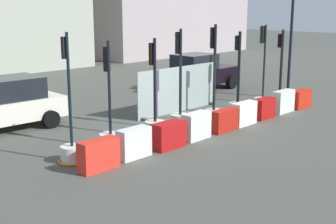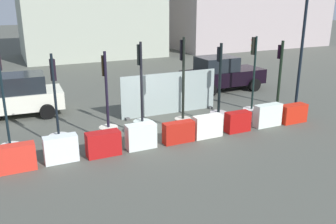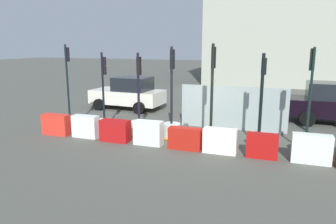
{
  "view_description": "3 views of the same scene",
  "coord_description": "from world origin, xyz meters",
  "px_view_note": "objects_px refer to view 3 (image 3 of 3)",
  "views": [
    {
      "loc": [
        -12.38,
        -10.68,
        4.25
      ],
      "look_at": [
        -1.49,
        -0.05,
        0.75
      ],
      "focal_mm": 49.49,
      "sensor_mm": 36.0,
      "label": 1
    },
    {
      "loc": [
        -5.35,
        -12.26,
        5.05
      ],
      "look_at": [
        0.08,
        -0.32,
        0.87
      ],
      "focal_mm": 39.26,
      "sensor_mm": 36.0,
      "label": 2
    },
    {
      "loc": [
        3.09,
        -11.36,
        3.58
      ],
      "look_at": [
        -1.2,
        0.53,
        0.88
      ],
      "focal_mm": 33.93,
      "sensor_mm": 36.0,
      "label": 3
    }
  ],
  "objects_px": {
    "traffic_light_0": "(70,117)",
    "construction_barrier_4": "(185,139)",
    "traffic_light_5": "(259,130)",
    "construction_barrier_3": "(148,133)",
    "traffic_light_4": "(211,129)",
    "construction_barrier_0": "(56,125)",
    "construction_barrier_1": "(86,126)",
    "traffic_light_2": "(139,123)",
    "construction_barrier_2": "(115,131)",
    "traffic_light_1": "(104,118)",
    "construction_barrier_5": "(220,141)",
    "traffic_light_3": "(172,125)",
    "construction_barrier_7": "(312,149)",
    "construction_barrier_6": "(262,146)",
    "traffic_light_6": "(306,137)",
    "car_white_van": "(129,93)"
  },
  "relations": [
    {
      "from": "traffic_light_4",
      "to": "traffic_light_3",
      "type": "bearing_deg",
      "value": 172.73
    },
    {
      "from": "construction_barrier_0",
      "to": "construction_barrier_3",
      "type": "bearing_deg",
      "value": 1.06
    },
    {
      "from": "traffic_light_2",
      "to": "traffic_light_5",
      "type": "bearing_deg",
      "value": 0.79
    },
    {
      "from": "traffic_light_4",
      "to": "traffic_light_6",
      "type": "distance_m",
      "value": 3.23
    },
    {
      "from": "traffic_light_5",
      "to": "construction_barrier_0",
      "type": "xyz_separation_m",
      "value": [
        -7.8,
        -1.18,
        -0.19
      ]
    },
    {
      "from": "traffic_light_4",
      "to": "construction_barrier_6",
      "type": "xyz_separation_m",
      "value": [
        1.89,
        -0.96,
        -0.15
      ]
    },
    {
      "from": "construction_barrier_3",
      "to": "car_white_van",
      "type": "bearing_deg",
      "value": 122.55
    },
    {
      "from": "traffic_light_1",
      "to": "construction_barrier_6",
      "type": "relative_size",
      "value": 3.3
    },
    {
      "from": "traffic_light_1",
      "to": "traffic_light_3",
      "type": "xyz_separation_m",
      "value": [
        3.04,
        -0.07,
        -0.05
      ]
    },
    {
      "from": "traffic_light_0",
      "to": "construction_barrier_4",
      "type": "distance_m",
      "value": 5.63
    },
    {
      "from": "construction_barrier_1",
      "to": "construction_barrier_6",
      "type": "xyz_separation_m",
      "value": [
        6.65,
        -0.03,
        -0.04
      ]
    },
    {
      "from": "construction_barrier_6",
      "to": "construction_barrier_1",
      "type": "bearing_deg",
      "value": 179.76
    },
    {
      "from": "traffic_light_6",
      "to": "construction_barrier_6",
      "type": "distance_m",
      "value": 1.65
    },
    {
      "from": "traffic_light_1",
      "to": "construction_barrier_2",
      "type": "distance_m",
      "value": 1.78
    },
    {
      "from": "traffic_light_4",
      "to": "construction_barrier_7",
      "type": "height_order",
      "value": "traffic_light_4"
    },
    {
      "from": "traffic_light_6",
      "to": "car_white_van",
      "type": "xyz_separation_m",
      "value": [
        -8.95,
        4.75,
        0.32
      ]
    },
    {
      "from": "traffic_light_4",
      "to": "construction_barrier_5",
      "type": "distance_m",
      "value": 1.14
    },
    {
      "from": "car_white_van",
      "to": "traffic_light_4",
      "type": "bearing_deg",
      "value": -39.62
    },
    {
      "from": "traffic_light_4",
      "to": "construction_barrier_1",
      "type": "xyz_separation_m",
      "value": [
        -4.76,
        -0.94,
        -0.1
      ]
    },
    {
      "from": "traffic_light_1",
      "to": "construction_barrier_5",
      "type": "xyz_separation_m",
      "value": [
        5.17,
        -1.28,
        -0.11
      ]
    },
    {
      "from": "traffic_light_1",
      "to": "car_white_van",
      "type": "distance_m",
      "value": 4.6
    },
    {
      "from": "traffic_light_6",
      "to": "construction_barrier_3",
      "type": "xyz_separation_m",
      "value": [
        -5.32,
        -0.94,
        -0.11
      ]
    },
    {
      "from": "traffic_light_4",
      "to": "construction_barrier_3",
      "type": "distance_m",
      "value": 2.3
    },
    {
      "from": "traffic_light_1",
      "to": "construction_barrier_7",
      "type": "bearing_deg",
      "value": -8.7
    },
    {
      "from": "traffic_light_5",
      "to": "construction_barrier_1",
      "type": "relative_size",
      "value": 3.14
    },
    {
      "from": "construction_barrier_5",
      "to": "construction_barrier_7",
      "type": "xyz_separation_m",
      "value": [
        2.81,
        0.06,
        0.03
      ]
    },
    {
      "from": "traffic_light_4",
      "to": "construction_barrier_6",
      "type": "bearing_deg",
      "value": -27.04
    },
    {
      "from": "construction_barrier_0",
      "to": "construction_barrier_1",
      "type": "height_order",
      "value": "construction_barrier_1"
    },
    {
      "from": "construction_barrier_3",
      "to": "traffic_light_4",
      "type": "bearing_deg",
      "value": 24.66
    },
    {
      "from": "traffic_light_2",
      "to": "construction_barrier_3",
      "type": "xyz_separation_m",
      "value": [
        0.85,
        -1.05,
        -0.05
      ]
    },
    {
      "from": "traffic_light_4",
      "to": "construction_barrier_0",
      "type": "xyz_separation_m",
      "value": [
        -6.09,
        -1.03,
        -0.12
      ]
    },
    {
      "from": "traffic_light_1",
      "to": "construction_barrier_1",
      "type": "height_order",
      "value": "traffic_light_1"
    },
    {
      "from": "traffic_light_5",
      "to": "construction_barrier_3",
      "type": "height_order",
      "value": "traffic_light_5"
    },
    {
      "from": "traffic_light_4",
      "to": "construction_barrier_4",
      "type": "height_order",
      "value": "traffic_light_4"
    },
    {
      "from": "traffic_light_6",
      "to": "construction_barrier_0",
      "type": "xyz_separation_m",
      "value": [
        -9.32,
        -1.01,
        -0.13
      ]
    },
    {
      "from": "traffic_light_4",
      "to": "construction_barrier_4",
      "type": "relative_size",
      "value": 3.16
    },
    {
      "from": "construction_barrier_0",
      "to": "construction_barrier_2",
      "type": "distance_m",
      "value": 2.67
    },
    {
      "from": "traffic_light_5",
      "to": "construction_barrier_1",
      "type": "distance_m",
      "value": 6.56
    },
    {
      "from": "construction_barrier_6",
      "to": "car_white_van",
      "type": "xyz_separation_m",
      "value": [
        -7.61,
        5.7,
        0.48
      ]
    },
    {
      "from": "traffic_light_2",
      "to": "construction_barrier_2",
      "type": "bearing_deg",
      "value": -113.79
    },
    {
      "from": "construction_barrier_2",
      "to": "traffic_light_0",
      "type": "bearing_deg",
      "value": 159.71
    },
    {
      "from": "construction_barrier_0",
      "to": "traffic_light_6",
      "type": "bearing_deg",
      "value": 6.21
    },
    {
      "from": "construction_barrier_0",
      "to": "car_white_van",
      "type": "distance_m",
      "value": 5.8
    },
    {
      "from": "traffic_light_5",
      "to": "construction_barrier_7",
      "type": "xyz_separation_m",
      "value": [
        1.63,
        -1.1,
        -0.15
      ]
    },
    {
      "from": "traffic_light_0",
      "to": "traffic_light_5",
      "type": "height_order",
      "value": "traffic_light_0"
    },
    {
      "from": "traffic_light_2",
      "to": "construction_barrier_5",
      "type": "bearing_deg",
      "value": -17.46
    },
    {
      "from": "construction_barrier_1",
      "to": "construction_barrier_2",
      "type": "height_order",
      "value": "construction_barrier_1"
    },
    {
      "from": "construction_barrier_4",
      "to": "traffic_light_5",
      "type": "bearing_deg",
      "value": 26.18
    },
    {
      "from": "traffic_light_1",
      "to": "construction_barrier_7",
      "type": "xyz_separation_m",
      "value": [
        7.98,
        -1.22,
        -0.09
      ]
    },
    {
      "from": "traffic_light_3",
      "to": "construction_barrier_2",
      "type": "xyz_separation_m",
      "value": [
        -1.82,
        -1.21,
        -0.08
      ]
    }
  ]
}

